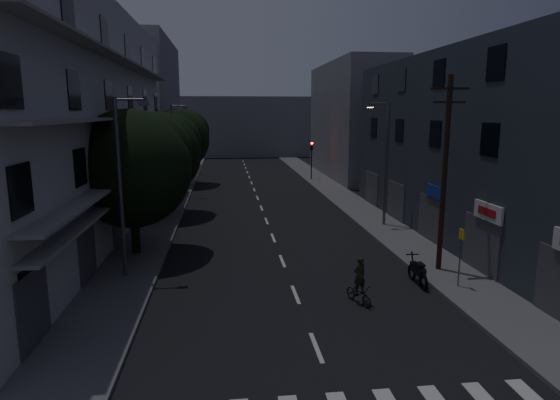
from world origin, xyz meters
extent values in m
plane|color=black|center=(0.00, 25.00, 0.00)|extent=(160.00, 160.00, 0.00)
cube|color=#565659|center=(-7.50, 25.00, 0.07)|extent=(3.00, 90.00, 0.15)
cube|color=#565659|center=(7.50, 25.00, 0.07)|extent=(3.00, 90.00, 0.15)
cube|color=beige|center=(0.00, 2.00, 0.01)|extent=(0.15, 2.00, 0.01)
cube|color=beige|center=(0.00, 6.50, 0.01)|extent=(0.15, 2.00, 0.01)
cube|color=beige|center=(0.00, 11.00, 0.01)|extent=(0.15, 2.00, 0.01)
cube|color=beige|center=(0.00, 15.50, 0.01)|extent=(0.15, 2.00, 0.01)
cube|color=beige|center=(0.00, 20.00, 0.01)|extent=(0.15, 2.00, 0.01)
cube|color=beige|center=(0.00, 24.50, 0.01)|extent=(0.15, 2.00, 0.01)
cube|color=beige|center=(0.00, 29.00, 0.01)|extent=(0.15, 2.00, 0.01)
cube|color=beige|center=(0.00, 33.50, 0.01)|extent=(0.15, 2.00, 0.01)
cube|color=beige|center=(0.00, 38.00, 0.01)|extent=(0.15, 2.00, 0.01)
cube|color=beige|center=(0.00, 42.50, 0.01)|extent=(0.15, 2.00, 0.01)
cube|color=beige|center=(0.00, 47.00, 0.01)|extent=(0.15, 2.00, 0.01)
cube|color=beige|center=(0.00, 51.50, 0.01)|extent=(0.15, 2.00, 0.01)
cube|color=beige|center=(0.00, 56.00, 0.01)|extent=(0.15, 2.00, 0.01)
cube|color=beige|center=(0.00, 60.50, 0.01)|extent=(0.15, 2.00, 0.01)
cube|color=#B5B4AF|center=(-12.00, 18.00, 7.00)|extent=(6.00, 36.00, 14.00)
cube|color=black|center=(-8.98, 3.00, 2.00)|extent=(0.06, 1.60, 1.60)
cube|color=black|center=(-8.98, 9.00, 2.00)|extent=(0.06, 1.60, 1.60)
cube|color=black|center=(-8.98, 15.00, 2.00)|extent=(0.06, 1.60, 1.60)
cube|color=black|center=(-8.98, 21.00, 2.00)|extent=(0.06, 1.60, 1.60)
cube|color=black|center=(-8.98, 27.00, 2.00)|extent=(0.06, 1.60, 1.60)
cube|color=black|center=(-8.98, 33.00, 2.00)|extent=(0.06, 1.60, 1.60)
cube|color=black|center=(-8.98, 3.00, 5.20)|extent=(0.06, 1.60, 1.60)
cube|color=black|center=(-8.98, 9.00, 5.20)|extent=(0.06, 1.60, 1.60)
cube|color=black|center=(-8.98, 15.00, 5.20)|extent=(0.06, 1.60, 1.60)
cube|color=black|center=(-8.98, 21.00, 5.20)|extent=(0.06, 1.60, 1.60)
cube|color=black|center=(-8.98, 27.00, 5.20)|extent=(0.06, 1.60, 1.60)
cube|color=black|center=(-8.98, 33.00, 5.20)|extent=(0.06, 1.60, 1.60)
cube|color=black|center=(-8.98, 3.00, 8.40)|extent=(0.06, 1.60, 1.60)
cube|color=black|center=(-8.98, 9.00, 8.40)|extent=(0.06, 1.60, 1.60)
cube|color=black|center=(-8.98, 15.00, 8.40)|extent=(0.06, 1.60, 1.60)
cube|color=black|center=(-8.98, 21.00, 8.40)|extent=(0.06, 1.60, 1.60)
cube|color=black|center=(-8.98, 27.00, 8.40)|extent=(0.06, 1.60, 1.60)
cube|color=black|center=(-8.98, 33.00, 8.40)|extent=(0.06, 1.60, 1.60)
cube|color=black|center=(-8.98, 9.00, 11.60)|extent=(0.06, 1.60, 1.60)
cube|color=black|center=(-8.98, 15.00, 11.60)|extent=(0.06, 1.60, 1.60)
cube|color=black|center=(-8.98, 21.00, 11.60)|extent=(0.06, 1.60, 1.60)
cube|color=black|center=(-8.98, 27.00, 11.60)|extent=(0.06, 1.60, 1.60)
cube|color=black|center=(-8.98, 33.00, 11.60)|extent=(0.06, 1.60, 1.60)
cube|color=gray|center=(-8.50, 18.00, 4.00)|extent=(1.00, 32.40, 0.12)
cube|color=gray|center=(-8.50, 18.00, 7.20)|extent=(1.00, 32.40, 0.12)
cube|color=gray|center=(-8.50, 18.00, 10.40)|extent=(1.00, 32.40, 0.12)
cube|color=gray|center=(-8.60, 18.00, 3.10)|extent=(0.80, 32.40, 0.12)
cube|color=#424247|center=(-8.97, 3.00, 1.40)|extent=(0.06, 2.40, 2.40)
cube|color=#424247|center=(-8.97, 9.00, 1.40)|extent=(0.06, 2.40, 2.40)
cube|color=#424247|center=(-8.97, 15.00, 1.40)|extent=(0.06, 2.40, 2.40)
cube|color=#424247|center=(-8.97, 21.00, 1.40)|extent=(0.06, 2.40, 2.40)
cube|color=#424247|center=(-8.97, 27.00, 1.40)|extent=(0.06, 2.40, 2.40)
cube|color=#424247|center=(-8.97, 33.00, 1.40)|extent=(0.06, 2.40, 2.40)
cube|color=#2A3039|center=(12.00, 14.00, 5.50)|extent=(6.00, 28.00, 11.00)
cube|color=black|center=(8.98, 8.00, 6.30)|extent=(0.06, 1.40, 1.50)
cube|color=black|center=(8.98, 13.50, 6.30)|extent=(0.06, 1.40, 1.50)
cube|color=black|center=(8.98, 19.00, 6.30)|extent=(0.06, 1.40, 1.50)
cube|color=black|center=(8.98, 24.50, 6.30)|extent=(0.06, 1.40, 1.50)
cube|color=black|center=(8.98, 8.00, 9.60)|extent=(0.06, 1.40, 1.50)
cube|color=black|center=(8.98, 13.50, 9.60)|extent=(0.06, 1.40, 1.50)
cube|color=black|center=(8.98, 19.00, 9.60)|extent=(0.06, 1.40, 1.50)
cube|color=black|center=(8.98, 24.50, 9.60)|extent=(0.06, 1.40, 1.50)
cube|color=#424247|center=(8.97, 8.00, 1.40)|extent=(0.06, 3.00, 2.60)
cube|color=#424247|center=(8.97, 13.50, 1.40)|extent=(0.06, 3.00, 2.60)
cube|color=#424247|center=(8.97, 19.00, 1.40)|extent=(0.06, 3.00, 2.60)
cube|color=#424247|center=(8.97, 24.50, 1.40)|extent=(0.06, 3.00, 2.60)
cube|color=silver|center=(8.90, 7.50, 3.10)|extent=(0.12, 2.20, 0.80)
cube|color=#B21414|center=(8.82, 7.50, 3.10)|extent=(0.02, 1.40, 0.36)
cube|color=navy|center=(8.90, 13.00, 3.10)|extent=(0.12, 2.00, 0.70)
cube|color=slate|center=(-12.00, 48.00, 8.00)|extent=(6.00, 20.00, 16.00)
cube|color=slate|center=(12.00, 42.00, 6.50)|extent=(6.00, 20.00, 13.00)
cube|color=slate|center=(0.00, 70.00, 5.00)|extent=(24.00, 8.00, 10.00)
cylinder|color=black|center=(-7.59, 12.91, 2.19)|extent=(0.44, 0.44, 4.08)
sphere|color=black|center=(-7.59, 12.91, 4.64)|extent=(6.13, 6.13, 6.13)
sphere|color=black|center=(-6.67, 13.67, 5.41)|extent=(4.29, 4.29, 4.29)
sphere|color=black|center=(-8.36, 12.30, 5.10)|extent=(3.98, 3.98, 3.98)
cylinder|color=black|center=(-7.51, 22.57, 2.15)|extent=(0.44, 0.44, 4.00)
sphere|color=black|center=(-7.51, 22.57, 4.55)|extent=(6.02, 6.02, 6.02)
sphere|color=black|center=(-6.61, 23.32, 5.30)|extent=(4.21, 4.21, 4.21)
sphere|color=black|center=(-8.27, 21.97, 5.00)|extent=(3.91, 3.91, 3.91)
cylinder|color=black|center=(-7.45, 37.25, 2.24)|extent=(0.44, 0.44, 4.18)
sphere|color=black|center=(-7.45, 37.25, 4.75)|extent=(6.25, 6.25, 6.25)
sphere|color=black|center=(-6.51, 38.03, 5.53)|extent=(4.37, 4.37, 4.37)
sphere|color=black|center=(-8.23, 36.62, 5.22)|extent=(4.06, 4.06, 4.06)
cylinder|color=black|center=(6.75, 39.17, 1.75)|extent=(0.12, 0.12, 3.20)
cube|color=black|center=(6.75, 39.17, 3.80)|extent=(0.28, 0.22, 0.90)
sphere|color=#FF0C05|center=(6.75, 39.02, 4.13)|extent=(0.22, 0.22, 0.22)
sphere|color=#3F330C|center=(6.75, 39.02, 3.83)|extent=(0.22, 0.22, 0.22)
sphere|color=black|center=(6.75, 39.02, 3.53)|extent=(0.22, 0.22, 0.22)
cylinder|color=black|center=(-6.56, 40.38, 1.75)|extent=(0.12, 0.12, 3.20)
cube|color=black|center=(-6.56, 40.38, 3.80)|extent=(0.28, 0.22, 0.90)
sphere|color=black|center=(-6.56, 40.23, 4.13)|extent=(0.22, 0.22, 0.22)
sphere|color=#3F330C|center=(-6.56, 40.23, 3.83)|extent=(0.22, 0.22, 0.22)
sphere|color=#0CFF26|center=(-6.56, 40.23, 3.53)|extent=(0.22, 0.22, 0.22)
cylinder|color=#515158|center=(-7.44, 9.33, 4.15)|extent=(0.18, 0.18, 8.00)
cylinder|color=#515158|center=(-6.84, 9.33, 8.05)|extent=(1.20, 0.10, 0.10)
cube|color=#515158|center=(-6.24, 9.33, 7.90)|extent=(0.45, 0.25, 0.18)
cube|color=#4C4C4C|center=(-6.24, 9.33, 7.80)|extent=(0.35, 0.18, 0.04)
cylinder|color=#585A5F|center=(7.63, 17.52, 4.15)|extent=(0.18, 0.18, 8.00)
cylinder|color=#585A5F|center=(7.03, 17.52, 8.05)|extent=(1.20, 0.10, 0.10)
cube|color=#585A5F|center=(6.43, 17.52, 7.90)|extent=(0.45, 0.25, 0.18)
cube|color=#FFD88C|center=(6.43, 17.52, 7.80)|extent=(0.35, 0.18, 0.04)
cylinder|color=#595B60|center=(-7.38, 30.78, 4.15)|extent=(0.18, 0.18, 8.00)
cylinder|color=#595B60|center=(-6.78, 30.78, 8.05)|extent=(1.20, 0.10, 0.10)
cube|color=#595B60|center=(-6.18, 30.78, 7.90)|extent=(0.45, 0.25, 0.18)
cube|color=#4C4C4C|center=(-6.18, 30.78, 7.80)|extent=(0.35, 0.18, 0.04)
cylinder|color=black|center=(7.21, 8.52, 4.65)|extent=(0.24, 0.24, 9.00)
cube|color=black|center=(7.21, 8.52, 8.55)|extent=(1.80, 0.10, 0.10)
cube|color=black|center=(7.21, 8.52, 7.95)|extent=(1.50, 0.10, 0.10)
cylinder|color=#595B60|center=(7.03, 6.25, 1.40)|extent=(0.06, 0.06, 2.50)
cube|color=yellow|center=(7.03, 6.25, 2.45)|extent=(0.05, 0.35, 0.45)
torus|color=black|center=(5.54, 6.39, 0.33)|extent=(0.13, 0.78, 0.78)
torus|color=black|center=(5.56, 7.71, 0.33)|extent=(0.13, 0.78, 0.78)
cube|color=black|center=(5.55, 7.05, 0.68)|extent=(0.29, 1.21, 0.38)
cube|color=black|center=(5.54, 6.89, 0.97)|extent=(0.34, 0.50, 0.11)
cylinder|color=black|center=(5.56, 7.66, 0.82)|extent=(0.07, 0.48, 0.92)
cube|color=black|center=(5.56, 7.77, 1.15)|extent=(0.60, 0.05, 0.04)
imported|color=black|center=(2.37, 5.31, 0.40)|extent=(1.06, 1.61, 0.80)
imported|color=black|center=(2.37, 5.31, 1.17)|extent=(0.66, 0.55, 1.53)
camera|label=1|loc=(-2.83, -11.78, 7.53)|focal=30.00mm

